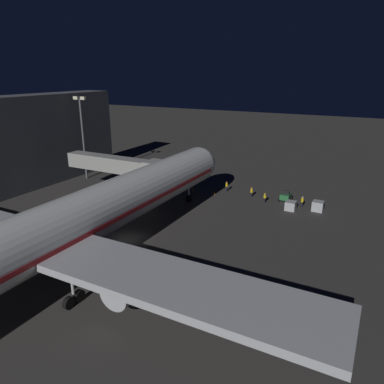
{
  "coord_description": "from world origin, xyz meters",
  "views": [
    {
      "loc": [
        -27.72,
        34.12,
        20.87
      ],
      "look_at": [
        -3.0,
        -12.23,
        3.5
      ],
      "focal_mm": 34.1,
      "sensor_mm": 36.0,
      "label": 1
    }
  ],
  "objects": [
    {
      "name": "ground_crew_walking_aft",
      "position": [
        -11.44,
        -22.21,
        0.95
      ],
      "size": [
        0.4,
        0.4,
        1.73
      ],
      "color": "black",
      "rests_on": "ground_plane"
    },
    {
      "name": "ground_crew_by_belt_loader",
      "position": [
        -17.39,
        -23.12,
        0.99
      ],
      "size": [
        0.4,
        0.4,
        1.8
      ],
      "color": "black",
      "rests_on": "ground_plane"
    },
    {
      "name": "ground_crew_by_tug",
      "position": [
        -8.5,
        -24.01,
        0.98
      ],
      "size": [
        0.4,
        0.4,
        1.78
      ],
      "color": "black",
      "rests_on": "ground_plane"
    },
    {
      "name": "ground_crew_marshaller_fwd",
      "position": [
        -3.43,
        -24.88,
        1.03
      ],
      "size": [
        0.4,
        0.4,
        1.86
      ],
      "color": "black",
      "rests_on": "ground_plane"
    },
    {
      "name": "baggage_container_mid_row",
      "position": [
        -16.08,
        -20.96,
        0.7
      ],
      "size": [
        1.56,
        1.72,
        1.41
      ],
      "primitive_type": "cube",
      "color": "#B7BABF",
      "rests_on": "ground_plane"
    },
    {
      "name": "traffic_cone_nose_port",
      "position": [
        -2.2,
        -22.23,
        0.28
      ],
      "size": [
        0.36,
        0.36,
        0.55
      ],
      "primitive_type": "cone",
      "color": "orange",
      "rests_on": "ground_plane"
    },
    {
      "name": "ground_plane",
      "position": [
        0.0,
        0.0,
        0.0
      ],
      "size": [
        320.0,
        320.0,
        0.0
      ],
      "primitive_type": "plane",
      "color": "#383533"
    },
    {
      "name": "traffic_cone_nose_starboard",
      "position": [
        2.2,
        -22.23,
        0.28
      ],
      "size": [
        0.36,
        0.36,
        0.55
      ],
      "primitive_type": "cone",
      "color": "orange",
      "rests_on": "ground_plane"
    },
    {
      "name": "apron_floodlight_mast",
      "position": [
        25.5,
        -19.5,
        9.59
      ],
      "size": [
        2.9,
        0.5,
        16.35
      ],
      "color": "#59595E",
      "rests_on": "ground_plane"
    },
    {
      "name": "baggage_tug_spare",
      "position": [
        -14.28,
        -24.82,
        0.78
      ],
      "size": [
        1.86,
        2.26,
        1.95
      ],
      "color": "#287038",
      "rests_on": "ground_plane"
    },
    {
      "name": "baggage_container_near_belt",
      "position": [
        -19.94,
        -22.53,
        0.79
      ],
      "size": [
        1.66,
        1.62,
        1.58
      ],
      "primitive_type": "cube",
      "color": "#B7BABF",
      "rests_on": "ground_plane"
    },
    {
      "name": "jet_bridge",
      "position": [
        10.77,
        -13.2,
        5.77
      ],
      "size": [
        19.79,
        3.4,
        7.3
      ],
      "color": "#9E9E99",
      "rests_on": "ground_plane"
    },
    {
      "name": "airliner_at_gate",
      "position": [
        0.0,
        10.93,
        5.66
      ],
      "size": [
        56.05,
        68.37,
        17.86
      ],
      "color": "silver",
      "rests_on": "ground_plane"
    }
  ]
}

